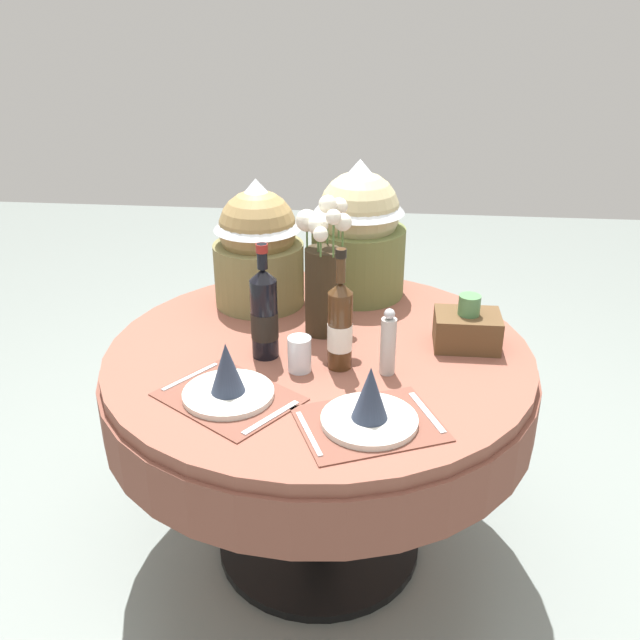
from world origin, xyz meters
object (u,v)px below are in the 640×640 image
at_px(dining_table, 319,388).
at_px(wine_bottle_left, 340,325).
at_px(flower_vase, 322,273).
at_px(wine_bottle_centre, 264,314).
at_px(gift_tub_back_left, 258,240).
at_px(pepper_mill, 388,344).
at_px(tumbler_near_left, 300,354).
at_px(gift_tub_back_centre, 359,225).
at_px(place_setting_left, 228,382).
at_px(woven_basket_side_right, 467,328).
at_px(place_setting_right, 370,408).

bearing_deg(dining_table, wine_bottle_left, -55.88).
relative_size(flower_vase, wine_bottle_centre, 1.23).
xyz_separation_m(dining_table, gift_tub_back_left, (-0.23, 0.32, 0.36)).
xyz_separation_m(wine_bottle_left, pepper_mill, (0.13, -0.02, -0.04)).
height_order(tumbler_near_left, gift_tub_back_centre, gift_tub_back_centre).
height_order(place_setting_left, woven_basket_side_right, woven_basket_side_right).
height_order(flower_vase, gift_tub_back_left, gift_tub_back_left).
bearing_deg(place_setting_right, gift_tub_back_left, 119.37).
bearing_deg(wine_bottle_centre, wine_bottle_left, -11.62).
relative_size(place_setting_left, gift_tub_back_left, 1.00).
relative_size(flower_vase, gift_tub_back_left, 0.99).
distance_m(flower_vase, gift_tub_back_centre, 0.34).
height_order(dining_table, flower_vase, flower_vase).
bearing_deg(place_setting_left, woven_basket_side_right, 29.35).
bearing_deg(place_setting_right, woven_basket_side_right, 58.73).
distance_m(dining_table, wine_bottle_left, 0.29).
xyz_separation_m(dining_table, wine_bottle_centre, (-0.15, -0.06, 0.27)).
relative_size(place_setting_right, flower_vase, 0.98).
xyz_separation_m(place_setting_left, pepper_mill, (0.41, 0.17, 0.04)).
bearing_deg(dining_table, flower_vase, 91.16).
distance_m(wine_bottle_centre, woven_basket_side_right, 0.60).
bearing_deg(wine_bottle_centre, place_setting_left, -103.28).
distance_m(gift_tub_back_left, woven_basket_side_right, 0.74).
bearing_deg(place_setting_left, place_setting_right, -13.21).
height_order(place_setting_left, pepper_mill, pepper_mill).
bearing_deg(place_setting_right, place_setting_left, 166.79).
xyz_separation_m(place_setting_right, gift_tub_back_centre, (-0.07, 0.82, 0.20)).
bearing_deg(flower_vase, gift_tub_back_left, 138.35).
bearing_deg(flower_vase, place_setting_right, -71.68).
relative_size(pepper_mill, gift_tub_back_left, 0.46).
bearing_deg(pepper_mill, flower_vase, 130.62).
xyz_separation_m(wine_bottle_left, wine_bottle_centre, (-0.22, 0.05, 0.00)).
xyz_separation_m(dining_table, tumbler_near_left, (-0.04, -0.13, 0.19)).
xyz_separation_m(place_setting_right, tumbler_near_left, (-0.20, 0.25, 0.00)).
bearing_deg(pepper_mill, wine_bottle_left, 170.62).
bearing_deg(wine_bottle_centre, dining_table, 20.56).
bearing_deg(gift_tub_back_left, tumbler_near_left, -66.93).
xyz_separation_m(gift_tub_back_centre, woven_basket_side_right, (0.35, -0.38, -0.19)).
bearing_deg(pepper_mill, place_setting_left, -157.04).
xyz_separation_m(place_setting_left, wine_bottle_centre, (0.06, 0.24, 0.09)).
distance_m(place_setting_right, wine_bottle_centre, 0.46).
relative_size(flower_vase, woven_basket_side_right, 2.20).
relative_size(place_setting_left, gift_tub_back_centre, 0.91).
bearing_deg(place_setting_right, tumbler_near_left, 129.00).
xyz_separation_m(wine_bottle_left, gift_tub_back_centre, (0.02, 0.54, 0.12)).
xyz_separation_m(tumbler_near_left, gift_tub_back_left, (-0.19, 0.46, 0.17)).
height_order(place_setting_left, tumbler_near_left, place_setting_left).
bearing_deg(place_setting_left, tumbler_near_left, 44.70).
bearing_deg(woven_basket_side_right, wine_bottle_centre, -168.39).
xyz_separation_m(place_setting_left, wine_bottle_left, (0.28, 0.20, 0.08)).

